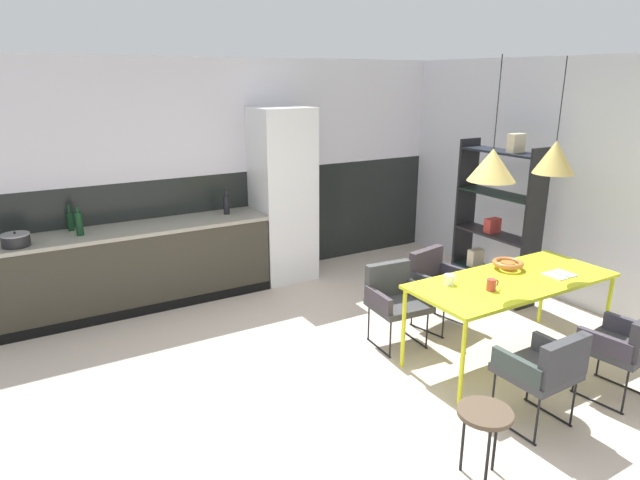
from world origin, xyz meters
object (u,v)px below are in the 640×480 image
armchair_by_stool (394,294)px  mug_wide_latte (492,285)px  open_book (559,275)px  armchair_head_of_table (627,342)px  open_shelf_unit (497,217)px  dining_table (512,284)px  armchair_near_window (435,278)px  pendant_lamp_over_table_near (492,165)px  pendant_lamp_over_table_far (555,157)px  bottle_vinegar_dark (226,204)px  bottle_spice_small (70,221)px  side_stool (485,417)px  bottle_oil_tall (79,223)px  fruit_bowl (508,264)px  mug_short_terracotta (449,280)px  cooking_pot (16,240)px  armchair_facing_counter (546,366)px  refrigerator_column (283,195)px

armchair_by_stool → mug_wide_latte: (0.31, -0.86, 0.32)m
open_book → armchair_head_of_table: bearing=-101.8°
open_shelf_unit → dining_table: bearing=-42.2°
armchair_near_window → open_book: 1.17m
pendant_lamp_over_table_near → pendant_lamp_over_table_far: (0.75, 0.01, 0.00)m
dining_table → open_book: (0.42, -0.14, 0.05)m
bottle_vinegar_dark → armchair_near_window: bearing=-55.8°
bottle_spice_small → side_stool: bottle_spice_small is taller
armchair_head_of_table → bottle_oil_tall: bearing=123.7°
open_book → pendant_lamp_over_table_near: size_ratio=0.26×
mug_wide_latte → pendant_lamp_over_table_far: 1.22m
fruit_bowl → open_shelf_unit: bearing=47.1°
open_book → mug_short_terracotta: bearing=161.6°
dining_table → cooking_pot: (-3.66, 2.75, 0.24)m
armchair_facing_counter → bottle_vinegar_dark: 3.90m
bottle_oil_tall → bottle_spice_small: (-0.06, 0.24, -0.02)m
refrigerator_column → bottle_spice_small: refrigerator_column is taller
armchair_by_stool → bottle_spice_small: (-2.46, 2.31, 0.51)m
armchair_by_stool → side_stool: armchair_by_stool is taller
armchair_head_of_table → armchair_facing_counter: bearing=167.2°
bottle_oil_tall → pendant_lamp_over_table_far: 4.54m
fruit_bowl → armchair_by_stool: bearing=145.7°
mug_wide_latte → bottle_vinegar_dark: size_ratio=0.42×
bottle_oil_tall → mug_wide_latte: bearing=-47.2°
bottle_vinegar_dark → pendant_lamp_over_table_near: 3.22m
side_stool → armchair_head_of_table: bearing=2.9°
armchair_head_of_table → open_book: open_book is taller
side_stool → pendant_lamp_over_table_near: bearing=45.8°
bottle_spice_small → pendant_lamp_over_table_far: size_ratio=0.29×
mug_wide_latte → side_stool: mug_wide_latte is taller
armchair_by_stool → mug_wide_latte: size_ratio=6.21×
armchair_near_window → pendant_lamp_over_table_near: bearing=59.6°
armchair_facing_counter → open_shelf_unit: size_ratio=0.40×
dining_table → armchair_head_of_table: dining_table is taller
mug_wide_latte → pendant_lamp_over_table_near: 0.97m
armchair_head_of_table → bottle_vinegar_dark: bearing=106.4°
bottle_spice_small → side_stool: 4.48m
dining_table → armchair_facing_counter: bearing=-125.1°
armchair_facing_counter → cooking_pot: size_ratio=2.94×
armchair_facing_counter → open_book: 1.25m
armchair_head_of_table → bottle_oil_tall: bottle_oil_tall is taller
mug_short_terracotta → bottle_oil_tall: bottle_oil_tall is taller
armchair_head_of_table → pendant_lamp_over_table_near: (-0.64, 0.91, 1.29)m
pendant_lamp_over_table_near → pendant_lamp_over_table_far: same height
mug_short_terracotta → bottle_oil_tall: (-2.52, 2.66, 0.21)m
armchair_head_of_table → fruit_bowl: fruit_bowl is taller
pendant_lamp_over_table_near → open_shelf_unit: bearing=38.9°
dining_table → side_stool: size_ratio=3.90×
armchair_facing_counter → mug_short_terracotta: bearing=87.8°
mug_short_terracotta → side_stool: 1.44m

